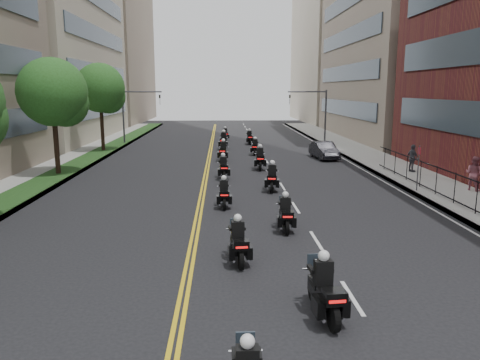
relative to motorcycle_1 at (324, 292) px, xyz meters
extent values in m
cube|color=gray|center=(9.82, 21.06, -0.60)|extent=(4.00, 90.00, 0.15)
cube|color=gray|center=(-14.18, 21.06, -0.60)|extent=(4.00, 90.00, 0.15)
cube|color=#1A3B15|center=(-13.38, 21.06, -0.51)|extent=(2.00, 90.00, 0.04)
cube|color=gray|center=(19.32, 44.06, 14.32)|extent=(15.00, 28.00, 30.00)
cube|color=#333F4C|center=(11.77, 44.06, 2.82)|extent=(0.12, 24.08, 1.80)
cube|color=#333F4C|center=(11.77, 44.06, 6.82)|extent=(0.12, 24.08, 1.80)
cube|color=#333F4C|center=(11.77, 44.06, 10.82)|extent=(0.12, 24.08, 1.80)
cube|color=#333F4C|center=(11.77, 44.06, 14.82)|extent=(0.12, 24.08, 1.80)
cube|color=#AFA98D|center=(19.32, 74.06, 12.32)|extent=(15.00, 28.00, 26.00)
cube|color=#333F4C|center=(-16.13, 44.06, 2.82)|extent=(0.12, 24.08, 1.80)
cube|color=#333F4C|center=(-16.13, 44.06, 6.82)|extent=(0.12, 24.08, 1.80)
cube|color=#333F4C|center=(-16.13, 44.06, 10.82)|extent=(0.12, 24.08, 1.80)
cube|color=gray|center=(-24.18, 74.06, 12.32)|extent=(16.00, 28.00, 26.00)
cylinder|color=#332016|center=(-13.38, 20.06, 1.88)|extent=(0.32, 0.32, 5.11)
sphere|color=#24521B|center=(-13.38, 20.06, 4.80)|extent=(4.40, 4.40, 4.40)
sphere|color=#24521B|center=(-12.78, 20.46, 4.07)|extent=(3.08, 3.08, 3.08)
cylinder|color=#332016|center=(-13.38, 32.06, 2.02)|extent=(0.32, 0.32, 5.39)
sphere|color=#24521B|center=(-13.38, 32.06, 5.10)|extent=(4.40, 4.40, 4.40)
sphere|color=#24521B|center=(-12.78, 32.46, 4.33)|extent=(3.08, 3.08, 3.08)
cylinder|color=#3F3F44|center=(8.32, 38.06, 2.12)|extent=(0.18, 0.18, 5.60)
cylinder|color=#3F3F44|center=(6.32, 38.06, 4.72)|extent=(4.00, 0.14, 0.14)
imported|color=black|center=(4.52, 38.06, 3.92)|extent=(0.16, 0.20, 1.00)
cylinder|color=#3F3F44|center=(-12.68, 38.06, 2.12)|extent=(0.18, 0.18, 5.60)
cylinder|color=#3F3F44|center=(-10.68, 38.06, 4.72)|extent=(4.00, 0.14, 0.14)
imported|color=black|center=(-8.88, 38.06, 3.92)|extent=(0.16, 0.20, 1.00)
sphere|color=silver|center=(-2.12, -3.53, 0.73)|extent=(0.26, 0.26, 0.26)
cylinder|color=black|center=(0.07, -0.73, -0.33)|extent=(0.21, 0.70, 0.69)
cylinder|color=black|center=(-0.09, 0.89, -0.33)|extent=(0.21, 0.70, 0.69)
cube|color=black|center=(-0.01, 0.08, -0.05)|extent=(0.56, 1.41, 0.41)
cube|color=silver|center=(-0.01, 0.13, -0.28)|extent=(0.44, 0.59, 0.30)
cube|color=black|center=(0.07, -0.73, 0.20)|extent=(0.57, 0.48, 0.33)
cube|color=red|center=(0.09, -0.94, 0.18)|extent=(0.41, 0.07, 0.07)
cube|color=black|center=(-0.01, 0.13, 0.46)|extent=(0.47, 0.33, 0.63)
sphere|color=silver|center=(-0.01, 0.14, 0.89)|extent=(0.29, 0.29, 0.29)
cylinder|color=black|center=(-1.96, 3.24, -0.35)|extent=(0.19, 0.66, 0.65)
cylinder|color=black|center=(-2.09, 4.76, -0.35)|extent=(0.19, 0.66, 0.65)
cube|color=black|center=(-2.03, 4.00, -0.09)|extent=(0.51, 1.32, 0.38)
cube|color=silver|center=(-2.03, 4.05, -0.30)|extent=(0.41, 0.55, 0.29)
cube|color=black|center=(-1.96, 3.24, 0.14)|extent=(0.53, 0.44, 0.30)
cube|color=red|center=(-1.94, 3.05, 0.12)|extent=(0.38, 0.06, 0.07)
cube|color=black|center=(-2.03, 4.05, 0.39)|extent=(0.44, 0.30, 0.59)
sphere|color=silver|center=(-2.03, 4.06, 0.79)|extent=(0.28, 0.28, 0.28)
cylinder|color=black|center=(0.00, 6.76, -0.36)|extent=(0.15, 0.64, 0.64)
cylinder|color=black|center=(0.05, 8.26, -0.36)|extent=(0.15, 0.64, 0.64)
cube|color=black|center=(0.02, 7.51, -0.09)|extent=(0.44, 1.28, 0.38)
cube|color=silver|center=(0.03, 7.56, -0.31)|extent=(0.38, 0.53, 0.28)
cube|color=black|center=(0.00, 6.76, 0.13)|extent=(0.50, 0.41, 0.30)
cube|color=red|center=(-0.01, 6.56, 0.11)|extent=(0.38, 0.04, 0.07)
cube|color=black|center=(0.03, 7.56, 0.38)|extent=(0.42, 0.28, 0.58)
sphere|color=silver|center=(0.03, 7.57, 0.77)|extent=(0.27, 0.27, 0.27)
cylinder|color=black|center=(-2.44, 10.70, -0.36)|extent=(0.14, 0.63, 0.62)
cylinder|color=black|center=(-2.47, 12.17, -0.36)|extent=(0.14, 0.63, 0.62)
cube|color=black|center=(-2.46, 11.43, -0.11)|extent=(0.41, 1.24, 0.37)
cube|color=silver|center=(-2.46, 11.48, -0.32)|extent=(0.36, 0.51, 0.27)
cube|color=black|center=(-2.44, 10.70, 0.11)|extent=(0.48, 0.39, 0.29)
cube|color=red|center=(-2.44, 10.51, 0.09)|extent=(0.37, 0.03, 0.06)
cube|color=black|center=(-2.46, 11.48, 0.35)|extent=(0.41, 0.26, 0.57)
sphere|color=silver|center=(-2.46, 11.49, 0.73)|extent=(0.27, 0.27, 0.27)
cylinder|color=black|center=(0.19, 14.27, -0.33)|extent=(0.23, 0.71, 0.69)
cylinder|color=black|center=(0.39, 15.89, -0.33)|extent=(0.23, 0.71, 0.69)
cube|color=black|center=(0.29, 15.08, -0.04)|extent=(0.59, 1.42, 0.41)
cube|color=silver|center=(0.30, 15.13, -0.28)|extent=(0.45, 0.60, 0.31)
cube|color=black|center=(0.19, 14.27, 0.20)|extent=(0.58, 0.49, 0.33)
cube|color=red|center=(0.17, 14.05, 0.18)|extent=(0.41, 0.08, 0.07)
cube|color=black|center=(0.30, 15.13, 0.47)|extent=(0.48, 0.34, 0.63)
sphere|color=silver|center=(0.30, 15.14, 0.90)|extent=(0.30, 0.30, 0.30)
cylinder|color=black|center=(-2.42, 18.02, -0.34)|extent=(0.18, 0.67, 0.67)
cylinder|color=black|center=(-2.51, 19.59, -0.34)|extent=(0.18, 0.67, 0.67)
cube|color=black|center=(-2.46, 18.81, -0.07)|extent=(0.49, 1.35, 0.39)
cube|color=silver|center=(-2.47, 18.86, -0.29)|extent=(0.40, 0.56, 0.29)
cube|color=black|center=(-2.42, 18.02, 0.17)|extent=(0.53, 0.44, 0.31)
cube|color=red|center=(-2.40, 17.82, 0.15)|extent=(0.39, 0.05, 0.07)
cube|color=black|center=(-2.47, 18.86, 0.42)|extent=(0.45, 0.30, 0.61)
sphere|color=silver|center=(-2.47, 18.86, 0.83)|extent=(0.28, 0.28, 0.28)
cylinder|color=black|center=(0.14, 21.39, -0.31)|extent=(0.19, 0.74, 0.73)
cylinder|color=black|center=(0.22, 23.11, -0.31)|extent=(0.19, 0.74, 0.73)
cube|color=black|center=(0.18, 22.25, -0.01)|extent=(0.52, 1.47, 0.43)
cube|color=silver|center=(0.18, 22.30, -0.26)|extent=(0.44, 0.61, 0.32)
cube|color=black|center=(0.14, 21.39, 0.25)|extent=(0.58, 0.48, 0.34)
cube|color=red|center=(0.13, 21.17, 0.22)|extent=(0.43, 0.05, 0.08)
cube|color=black|center=(0.18, 22.30, 0.53)|extent=(0.49, 0.32, 0.67)
sphere|color=silver|center=(0.18, 22.31, 0.98)|extent=(0.31, 0.31, 0.31)
cylinder|color=black|center=(-2.49, 25.71, -0.32)|extent=(0.20, 0.72, 0.71)
cylinder|color=black|center=(-2.36, 27.38, -0.32)|extent=(0.20, 0.72, 0.71)
cube|color=black|center=(-2.43, 26.54, -0.03)|extent=(0.55, 1.45, 0.42)
cube|color=silver|center=(-2.42, 26.60, -0.27)|extent=(0.44, 0.61, 0.31)
cube|color=black|center=(-2.49, 25.71, 0.23)|extent=(0.58, 0.48, 0.34)
cube|color=red|center=(-2.51, 25.49, 0.21)|extent=(0.42, 0.06, 0.07)
cube|color=black|center=(-2.42, 26.60, 0.50)|extent=(0.48, 0.33, 0.65)
sphere|color=silver|center=(-2.42, 26.61, 0.94)|extent=(0.30, 0.30, 0.30)
cylinder|color=black|center=(0.27, 29.09, -0.36)|extent=(0.21, 0.65, 0.64)
cylinder|color=black|center=(0.46, 30.58, -0.36)|extent=(0.21, 0.65, 0.64)
cube|color=black|center=(0.37, 29.84, -0.10)|extent=(0.55, 1.30, 0.37)
cube|color=silver|center=(0.37, 29.88, -0.31)|extent=(0.42, 0.56, 0.28)
cube|color=black|center=(0.27, 29.09, 0.13)|extent=(0.53, 0.45, 0.30)
cube|color=red|center=(0.25, 28.90, 0.11)|extent=(0.37, 0.08, 0.07)
cube|color=black|center=(0.37, 29.88, 0.37)|extent=(0.44, 0.31, 0.58)
sphere|color=silver|center=(0.37, 29.89, 0.77)|extent=(0.27, 0.27, 0.27)
cylinder|color=black|center=(-2.44, 32.97, -0.30)|extent=(0.21, 0.76, 0.75)
cylinder|color=black|center=(-2.31, 34.74, -0.30)|extent=(0.21, 0.76, 0.75)
cube|color=black|center=(-2.37, 33.86, 0.01)|extent=(0.57, 1.53, 0.44)
cube|color=silver|center=(-2.37, 33.91, -0.24)|extent=(0.46, 0.64, 0.33)
cube|color=black|center=(-2.44, 32.97, 0.28)|extent=(0.61, 0.51, 0.35)
cube|color=red|center=(-2.45, 32.74, 0.25)|extent=(0.44, 0.06, 0.08)
cube|color=black|center=(-2.37, 33.91, 0.56)|extent=(0.51, 0.34, 0.69)
sphere|color=silver|center=(-2.37, 33.92, 1.03)|extent=(0.32, 0.32, 0.32)
cylinder|color=black|center=(0.36, 37.01, -0.35)|extent=(0.16, 0.66, 0.66)
cylinder|color=black|center=(0.30, 38.56, -0.35)|extent=(0.16, 0.66, 0.66)
cube|color=black|center=(0.33, 37.78, -0.07)|extent=(0.46, 1.32, 0.39)
cube|color=silver|center=(0.33, 37.83, -0.30)|extent=(0.39, 0.55, 0.29)
cube|color=black|center=(0.36, 37.01, 0.16)|extent=(0.52, 0.43, 0.31)
cube|color=red|center=(0.37, 36.81, 0.14)|extent=(0.39, 0.04, 0.07)
cube|color=black|center=(0.33, 37.83, 0.41)|extent=(0.44, 0.29, 0.60)
sphere|color=silver|center=(0.33, 37.84, 0.82)|extent=(0.28, 0.28, 0.28)
cylinder|color=black|center=(-2.07, 41.04, -0.36)|extent=(0.20, 0.64, 0.63)
cylinder|color=black|center=(-2.25, 42.51, -0.36)|extent=(0.20, 0.64, 0.63)
cube|color=black|center=(-2.16, 41.77, -0.10)|extent=(0.53, 1.28, 0.37)
cube|color=silver|center=(-2.16, 41.82, -0.32)|extent=(0.41, 0.55, 0.28)
cube|color=black|center=(-2.07, 41.04, 0.12)|extent=(0.52, 0.44, 0.30)
cube|color=red|center=(-2.05, 40.85, 0.10)|extent=(0.37, 0.07, 0.06)
cube|color=black|center=(-2.16, 41.82, 0.36)|extent=(0.43, 0.31, 0.57)
sphere|color=silver|center=(-2.17, 41.83, 0.75)|extent=(0.27, 0.27, 0.27)
imported|color=black|center=(5.90, 27.22, 0.02)|extent=(1.86, 4.37, 1.40)
imported|color=#985361|center=(11.32, 13.95, 0.42)|extent=(1.11, 1.17, 1.90)
imported|color=#44444C|center=(10.31, 19.91, 0.40)|extent=(0.72, 1.17, 1.86)
camera|label=1|loc=(-2.53, -10.84, 4.97)|focal=35.00mm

